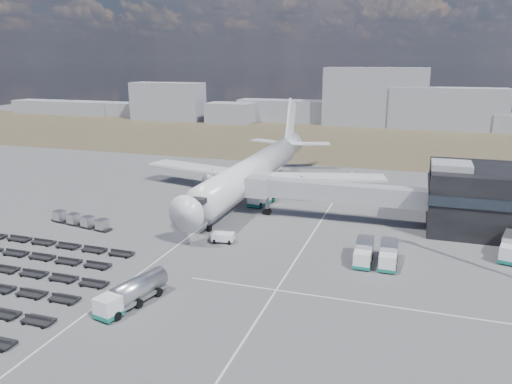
% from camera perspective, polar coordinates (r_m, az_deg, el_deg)
% --- Properties ---
extents(ground, '(420.00, 420.00, 0.00)m').
position_cam_1_polar(ground, '(72.84, -8.18, -6.69)').
color(ground, '#565659').
rests_on(ground, ground).
extents(grass_strip, '(420.00, 90.00, 0.01)m').
position_cam_1_polar(grass_strip, '(175.25, 7.90, 6.02)').
color(grass_strip, '#433C28').
rests_on(grass_strip, ground).
extents(lane_markings, '(47.12, 110.00, 0.01)m').
position_cam_1_polar(lane_markings, '(71.93, -0.06, -6.81)').
color(lane_markings, silver).
rests_on(lane_markings, ground).
extents(jet_bridge, '(30.30, 3.80, 7.05)m').
position_cam_1_polar(jet_bridge, '(85.02, 7.55, 0.08)').
color(jet_bridge, '#939399').
rests_on(jet_bridge, ground).
extents(airliner, '(51.59, 64.53, 17.62)m').
position_cam_1_polar(airliner, '(100.08, -0.12, 2.60)').
color(airliner, white).
rests_on(airliner, ground).
extents(skyline, '(309.00, 24.19, 23.60)m').
position_cam_1_polar(skyline, '(212.25, 9.86, 9.58)').
color(skyline, gray).
rests_on(skyline, ground).
extents(fuel_tanker, '(4.45, 9.70, 3.04)m').
position_cam_1_polar(fuel_tanker, '(58.25, -13.97, -11.09)').
color(fuel_tanker, white).
rests_on(fuel_tanker, ground).
extents(pushback_tug, '(3.52, 2.35, 1.47)m').
position_cam_1_polar(pushback_tug, '(75.27, -3.78, -5.24)').
color(pushback_tug, white).
rests_on(pushback_tug, ground).
extents(catering_truck, '(3.96, 6.92, 2.99)m').
position_cam_1_polar(catering_truck, '(94.31, 0.64, -0.53)').
color(catering_truck, white).
rests_on(catering_truck, ground).
extents(service_trucks_near, '(5.59, 6.67, 2.66)m').
position_cam_1_polar(service_trucks_near, '(69.29, 13.55, -6.83)').
color(service_trucks_near, white).
rests_on(service_trucks_near, ground).
extents(uld_row, '(12.52, 3.86, 1.72)m').
position_cam_1_polar(uld_row, '(87.08, -19.43, -3.06)').
color(uld_row, black).
rests_on(uld_row, ground).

